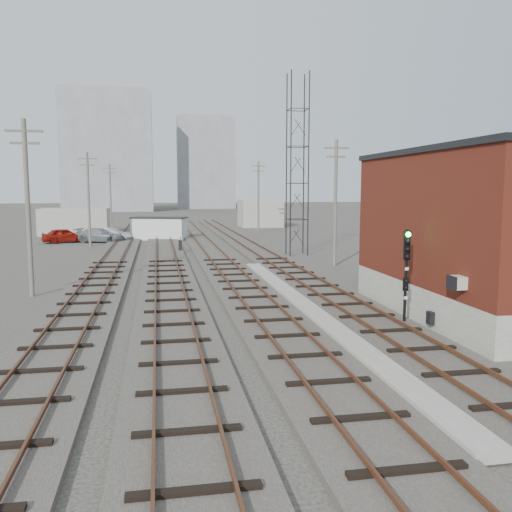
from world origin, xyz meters
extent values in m
plane|color=#282621|center=(0.00, 60.00, 0.00)|extent=(320.00, 320.00, 0.00)
cube|color=#332D28|center=(2.50, 39.00, 0.10)|extent=(3.20, 90.00, 0.20)
cube|color=#4C2816|center=(1.78, 39.00, 0.33)|extent=(0.07, 90.00, 0.12)
cube|color=#4C2816|center=(3.22, 39.00, 0.33)|extent=(0.07, 90.00, 0.12)
cube|color=#332D28|center=(-1.50, 39.00, 0.10)|extent=(3.20, 90.00, 0.20)
cube|color=#4C2816|center=(-2.22, 39.00, 0.33)|extent=(0.07, 90.00, 0.12)
cube|color=#4C2816|center=(-0.78, 39.00, 0.33)|extent=(0.07, 90.00, 0.12)
cube|color=#332D28|center=(-5.50, 39.00, 0.10)|extent=(3.20, 90.00, 0.20)
cube|color=#4C2816|center=(-6.22, 39.00, 0.33)|extent=(0.07, 90.00, 0.12)
cube|color=#4C2816|center=(-4.78, 39.00, 0.33)|extent=(0.07, 90.00, 0.12)
cube|color=#332D28|center=(-9.50, 39.00, 0.10)|extent=(3.20, 90.00, 0.20)
cube|color=#4C2816|center=(-10.22, 39.00, 0.33)|extent=(0.07, 90.00, 0.12)
cube|color=#4C2816|center=(-8.78, 39.00, 0.33)|extent=(0.07, 90.00, 0.12)
cube|color=gray|center=(0.50, 14.00, 0.13)|extent=(0.90, 28.00, 0.26)
cube|color=gray|center=(7.50, 12.00, 0.75)|extent=(6.00, 12.00, 1.50)
cube|color=maroon|center=(7.50, 12.00, 4.25)|extent=(6.00, 12.00, 5.50)
cube|color=black|center=(7.50, 12.00, 7.10)|extent=(6.20, 12.20, 0.25)
cube|color=beige|center=(4.28, 8.00, 2.25)|extent=(0.45, 0.62, 0.45)
cube|color=black|center=(4.40, 10.00, 0.50)|extent=(0.20, 0.35, 0.50)
cylinder|color=black|center=(4.75, 34.25, 7.50)|extent=(0.10, 0.10, 15.00)
cylinder|color=black|center=(6.25, 34.25, 7.50)|extent=(0.10, 0.10, 15.00)
cylinder|color=black|center=(4.75, 35.75, 7.50)|extent=(0.10, 0.10, 15.00)
cylinder|color=black|center=(6.25, 35.75, 7.50)|extent=(0.10, 0.10, 15.00)
cylinder|color=#595147|center=(-12.50, 20.00, 4.50)|extent=(0.24, 0.24, 9.00)
cube|color=#595147|center=(-12.50, 20.00, 8.40)|extent=(1.80, 0.12, 0.12)
cube|color=#595147|center=(-12.50, 20.00, 7.80)|extent=(1.40, 0.12, 0.12)
cylinder|color=#595147|center=(-12.50, 45.00, 4.50)|extent=(0.24, 0.24, 9.00)
cube|color=#595147|center=(-12.50, 45.00, 8.40)|extent=(1.80, 0.12, 0.12)
cube|color=#595147|center=(-12.50, 45.00, 7.80)|extent=(1.40, 0.12, 0.12)
cylinder|color=#595147|center=(-12.50, 70.00, 4.50)|extent=(0.24, 0.24, 9.00)
cube|color=#595147|center=(-12.50, 70.00, 8.40)|extent=(1.80, 0.12, 0.12)
cube|color=#595147|center=(-12.50, 70.00, 7.80)|extent=(1.40, 0.12, 0.12)
cylinder|color=#595147|center=(6.50, 28.00, 4.50)|extent=(0.24, 0.24, 9.00)
cube|color=#595147|center=(6.50, 28.00, 8.40)|extent=(1.80, 0.12, 0.12)
cube|color=#595147|center=(6.50, 28.00, 7.80)|extent=(1.40, 0.12, 0.12)
cylinder|color=#595147|center=(6.50, 58.00, 4.50)|extent=(0.24, 0.24, 9.00)
cube|color=#595147|center=(6.50, 58.00, 8.40)|extent=(1.80, 0.12, 0.12)
cube|color=#595147|center=(6.50, 58.00, 7.80)|extent=(1.40, 0.12, 0.12)
cube|color=gray|center=(-18.00, 135.00, 15.00)|extent=(22.00, 14.00, 30.00)
cube|color=gray|center=(8.00, 150.00, 13.00)|extent=(16.00, 12.00, 26.00)
cube|color=gray|center=(-16.00, 60.00, 1.60)|extent=(8.00, 5.00, 3.20)
cube|color=gray|center=(9.00, 70.00, 2.00)|extent=(6.00, 6.00, 4.00)
cube|color=gray|center=(3.70, 10.82, 0.05)|extent=(0.40, 0.40, 0.10)
cylinder|color=black|center=(3.70, 10.82, 1.96)|extent=(0.12, 0.12, 3.93)
cube|color=black|center=(3.70, 10.80, 3.29)|extent=(0.26, 0.10, 1.18)
sphere|color=#0CE533|center=(3.70, 10.71, 3.73)|extent=(0.20, 0.20, 0.20)
sphere|color=black|center=(3.70, 10.71, 3.44)|extent=(0.20, 0.20, 0.20)
sphere|color=black|center=(3.70, 10.71, 3.14)|extent=(0.20, 0.20, 0.20)
sphere|color=black|center=(3.70, 10.71, 2.85)|extent=(0.20, 0.20, 0.20)
cube|color=black|center=(3.70, 10.80, 1.72)|extent=(0.22, 0.09, 0.54)
cube|color=white|center=(3.70, 10.74, 2.36)|extent=(0.16, 0.02, 0.12)
cube|color=white|center=(3.70, 10.74, 1.18)|extent=(0.16, 0.02, 0.12)
cube|color=black|center=(-4.12, 38.50, 0.59)|extent=(0.32, 0.32, 0.98)
cylinder|color=black|center=(-4.12, 38.50, 1.22)|extent=(0.08, 0.08, 0.29)
cube|color=silver|center=(-5.86, 51.10, 1.19)|extent=(6.19, 4.08, 2.38)
cube|color=black|center=(-5.86, 51.10, 2.43)|extent=(6.43, 4.32, 0.11)
imported|color=maroon|center=(-15.56, 49.37, 0.76)|extent=(4.81, 3.16, 1.52)
imported|color=#A2A5AA|center=(-11.09, 50.49, 0.71)|extent=(4.57, 3.01, 1.42)
imported|color=gray|center=(-11.98, 49.15, 0.74)|extent=(5.48, 3.59, 1.48)
camera|label=1|loc=(-6.04, -9.17, 5.50)|focal=38.00mm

